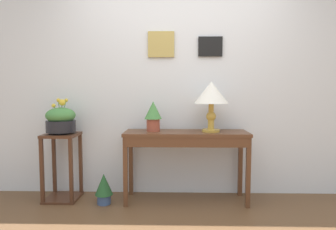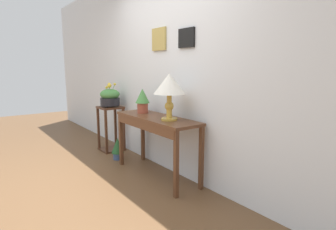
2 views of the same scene
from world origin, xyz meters
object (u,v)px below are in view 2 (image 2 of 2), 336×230
at_px(potted_plant_floor, 118,148).
at_px(potted_plant_on_console, 143,99).
at_px(console_table, 155,125).
at_px(table_lamp, 169,86).
at_px(pedestal_stand_left, 111,129).
at_px(planter_bowl_wide, 110,97).

bearing_deg(potted_plant_floor, potted_plant_on_console, 14.51).
xyz_separation_m(console_table, table_lamp, (0.27, 0.02, 0.50)).
distance_m(potted_plant_on_console, pedestal_stand_left, 1.17).
relative_size(table_lamp, potted_plant_on_console, 1.65).
distance_m(console_table, potted_plant_on_console, 0.46).
relative_size(console_table, potted_plant_on_console, 4.07).
relative_size(console_table, potted_plant_floor, 4.03).
bearing_deg(potted_plant_floor, table_lamp, 5.78).
distance_m(table_lamp, pedestal_stand_left, 1.82).
distance_m(console_table, pedestal_stand_left, 1.40).
relative_size(potted_plant_on_console, potted_plant_floor, 0.99).
height_order(pedestal_stand_left, potted_plant_floor, pedestal_stand_left).
bearing_deg(pedestal_stand_left, console_table, -1.54).
relative_size(planter_bowl_wide, potted_plant_floor, 1.17).
relative_size(table_lamp, pedestal_stand_left, 0.73).
height_order(console_table, potted_plant_floor, console_table).
xyz_separation_m(potted_plant_on_console, pedestal_stand_left, (-1.01, -0.01, -0.58)).
distance_m(table_lamp, potted_plant_floor, 1.51).
bearing_deg(table_lamp, planter_bowl_wide, 179.58).
relative_size(pedestal_stand_left, planter_bowl_wide, 1.91).
bearing_deg(table_lamp, potted_plant_floor, -174.22).
bearing_deg(potted_plant_on_console, table_lamp, -1.71).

